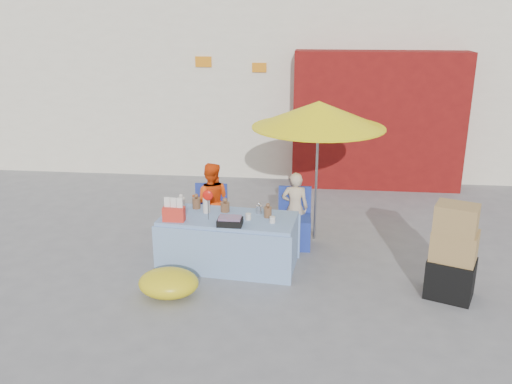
# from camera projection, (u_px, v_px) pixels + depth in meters

# --- Properties ---
(ground) EXTENTS (80.00, 80.00, 0.00)m
(ground) POSITION_uv_depth(u_px,v_px,m) (231.00, 280.00, 6.97)
(ground) COLOR slate
(ground) RESTS_ON ground
(backdrop) EXTENTS (14.00, 8.00, 7.80)m
(backdrop) POSITION_uv_depth(u_px,v_px,m) (298.00, 19.00, 13.03)
(backdrop) COLOR silver
(backdrop) RESTS_ON ground
(market_table) EXTENTS (1.89, 1.02, 1.10)m
(market_table) POSITION_uv_depth(u_px,v_px,m) (228.00, 241.00, 7.26)
(market_table) COLOR #84A7D3
(market_table) RESTS_ON ground
(chair_left) EXTENTS (0.49, 0.48, 0.85)m
(chair_left) POSITION_uv_depth(u_px,v_px,m) (210.00, 226.00, 8.05)
(chair_left) COLOR #21369A
(chair_left) RESTS_ON ground
(chair_right) EXTENTS (0.49, 0.48, 0.85)m
(chair_right) POSITION_uv_depth(u_px,v_px,m) (294.00, 229.00, 7.92)
(chair_right) COLOR #21369A
(chair_right) RESTS_ON ground
(vendor_orange) EXTENTS (0.59, 0.46, 1.18)m
(vendor_orange) POSITION_uv_depth(u_px,v_px,m) (211.00, 201.00, 8.07)
(vendor_orange) COLOR #F9490D
(vendor_orange) RESTS_ON ground
(vendor_beige) EXTENTS (0.40, 0.27, 1.08)m
(vendor_beige) POSITION_uv_depth(u_px,v_px,m) (295.00, 208.00, 7.95)
(vendor_beige) COLOR #CCB390
(vendor_beige) RESTS_ON ground
(umbrella) EXTENTS (1.90, 1.90, 2.09)m
(umbrella) POSITION_uv_depth(u_px,v_px,m) (319.00, 115.00, 7.64)
(umbrella) COLOR gray
(umbrella) RESTS_ON ground
(box_stack) EXTENTS (0.66, 0.60, 1.18)m
(box_stack) POSITION_uv_depth(u_px,v_px,m) (453.00, 255.00, 6.39)
(box_stack) COLOR black
(box_stack) RESTS_ON ground
(tarp_bundle) EXTENTS (0.89, 0.79, 0.33)m
(tarp_bundle) POSITION_uv_depth(u_px,v_px,m) (169.00, 283.00, 6.53)
(tarp_bundle) COLOR yellow
(tarp_bundle) RESTS_ON ground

